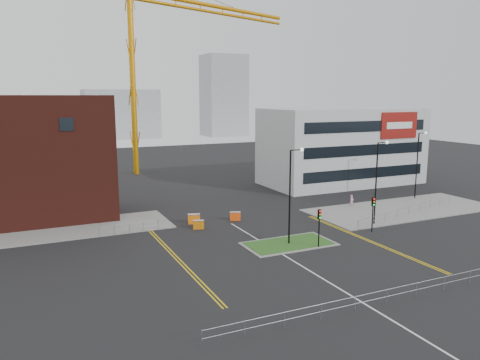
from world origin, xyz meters
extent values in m
plane|color=black|center=(0.00, 0.00, 0.00)|extent=(200.00, 200.00, 0.00)
cube|color=slate|center=(-20.00, 22.00, 0.06)|extent=(28.00, 8.00, 0.12)
cube|color=slate|center=(22.00, 14.00, 0.06)|extent=(24.00, 10.00, 0.12)
cube|color=slate|center=(2.00, 8.00, 0.04)|extent=(8.60, 4.60, 0.08)
cube|color=#214416|center=(2.00, 8.00, 0.06)|extent=(8.00, 4.00, 0.12)
cube|color=#4D1A13|center=(-20.00, 28.00, 7.00)|extent=(18.00, 10.00, 14.00)
cube|color=black|center=(-16.00, 22.98, 11.00)|extent=(1.40, 0.10, 1.40)
cube|color=#ADB0B2|center=(26.00, 32.00, 6.00)|extent=(25.00, 12.00, 12.00)
cube|color=black|center=(26.00, 25.98, 2.50)|extent=(22.00, 0.10, 1.60)
cube|color=black|center=(26.00, 25.98, 6.00)|extent=(22.00, 0.10, 1.60)
cube|color=black|center=(26.00, 25.98, 9.50)|extent=(22.00, 0.10, 1.60)
cube|color=maroon|center=(32.00, 25.92, 9.50)|extent=(7.00, 0.15, 4.00)
cube|color=white|center=(32.00, 25.82, 9.50)|extent=(5.00, 0.05, 1.00)
cylinder|color=orange|center=(-2.00, 55.00, 15.78)|extent=(1.00, 1.00, 31.55)
cylinder|color=orange|center=(16.65, 62.21, 31.55)|extent=(37.60, 15.17, 0.80)
cylinder|color=black|center=(2.00, 8.00, 4.50)|extent=(0.16, 0.16, 9.00)
cylinder|color=black|center=(2.60, 8.00, 9.00)|extent=(1.20, 0.10, 0.10)
sphere|color=silver|center=(3.20, 8.00, 9.00)|extent=(0.36, 0.36, 0.36)
cylinder|color=black|center=(14.00, 10.00, 4.50)|extent=(0.16, 0.16, 9.00)
cylinder|color=black|center=(14.60, 10.00, 9.00)|extent=(1.20, 0.10, 0.10)
sphere|color=silver|center=(15.20, 10.00, 9.00)|extent=(0.36, 0.36, 0.36)
cylinder|color=black|center=(28.00, 18.00, 4.50)|extent=(0.16, 0.16, 9.00)
cylinder|color=black|center=(28.60, 18.00, 9.00)|extent=(1.20, 0.10, 0.10)
sphere|color=silver|center=(29.20, 18.00, 9.00)|extent=(0.36, 0.36, 0.36)
cylinder|color=black|center=(4.00, 6.00, 1.50)|extent=(0.12, 0.12, 3.00)
cube|color=black|center=(4.00, 6.00, 3.20)|extent=(0.28, 0.22, 0.90)
sphere|color=red|center=(4.00, 5.87, 3.50)|extent=(0.18, 0.18, 0.18)
sphere|color=orange|center=(4.00, 5.87, 3.20)|extent=(0.18, 0.18, 0.18)
sphere|color=#0CCC33|center=(4.00, 5.87, 2.90)|extent=(0.18, 0.18, 0.18)
cylinder|color=black|center=(12.00, 8.00, 1.50)|extent=(0.12, 0.12, 3.00)
cube|color=black|center=(12.00, 8.00, 3.20)|extent=(0.28, 0.22, 0.90)
sphere|color=red|center=(12.00, 7.87, 3.50)|extent=(0.18, 0.18, 0.18)
sphere|color=orange|center=(12.00, 7.87, 3.20)|extent=(0.18, 0.18, 0.18)
sphere|color=#0CCC33|center=(12.00, 7.87, 2.90)|extent=(0.18, 0.18, 0.18)
cylinder|color=gray|center=(0.00, -6.00, 1.05)|extent=(24.00, 0.04, 0.04)
cylinder|color=gray|center=(0.00, -6.00, 0.55)|extent=(24.00, 0.04, 0.04)
cylinder|color=gray|center=(-12.00, -6.00, 0.55)|extent=(0.05, 0.05, 1.10)
cylinder|color=gray|center=(-11.00, 18.00, 1.05)|extent=(6.00, 0.04, 0.04)
cylinder|color=gray|center=(-11.00, 18.00, 0.55)|extent=(6.00, 0.04, 0.04)
cylinder|color=gray|center=(-14.00, 18.00, 0.55)|extent=(0.05, 0.05, 1.10)
cylinder|color=gray|center=(-8.00, 18.00, 0.55)|extent=(0.05, 0.05, 1.10)
cylinder|color=gray|center=(20.50, 11.50, 1.05)|extent=(19.01, 5.04, 0.04)
cylinder|color=gray|center=(20.50, 11.50, 0.55)|extent=(19.01, 5.04, 0.04)
cylinder|color=gray|center=(11.00, 9.00, 0.55)|extent=(0.05, 0.05, 1.10)
cylinder|color=gray|center=(30.00, 14.00, 0.55)|extent=(0.05, 0.05, 1.10)
cube|color=silver|center=(0.00, 2.00, 0.01)|extent=(0.15, 30.00, 0.01)
cube|color=gold|center=(-9.00, 10.00, 0.01)|extent=(0.12, 24.00, 0.01)
cube|color=gold|center=(-8.70, 10.00, 0.01)|extent=(0.12, 24.00, 0.01)
cube|color=gold|center=(9.50, 6.00, 0.01)|extent=(0.12, 20.00, 0.01)
cube|color=gold|center=(9.80, 6.00, 0.01)|extent=(0.12, 20.00, 0.01)
cube|color=gray|center=(10.00, 130.00, 8.00)|extent=(24.00, 12.00, 16.00)
cube|color=gray|center=(45.00, 125.00, 14.00)|extent=(14.00, 12.00, 28.00)
cube|color=gray|center=(-8.00, 140.00, 6.00)|extent=(30.00, 12.00, 12.00)
imported|color=pink|center=(16.97, 17.65, 0.80)|extent=(0.67, 0.54, 1.59)
cube|color=orange|center=(-3.74, 18.75, 0.54)|extent=(1.37, 0.76, 1.09)
cube|color=silver|center=(-3.74, 18.75, 1.03)|extent=(1.37, 0.76, 0.13)
cube|color=orange|center=(-4.00, 16.54, 0.48)|extent=(1.21, 0.77, 0.95)
cube|color=silver|center=(-4.00, 16.54, 0.91)|extent=(1.21, 0.77, 0.11)
cube|color=#FF4F0E|center=(0.96, 18.07, 0.49)|extent=(1.24, 0.81, 0.98)
cube|color=silver|center=(0.96, 18.07, 0.93)|extent=(1.24, 0.81, 0.12)
camera|label=1|loc=(-20.21, -28.73, 13.90)|focal=35.00mm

